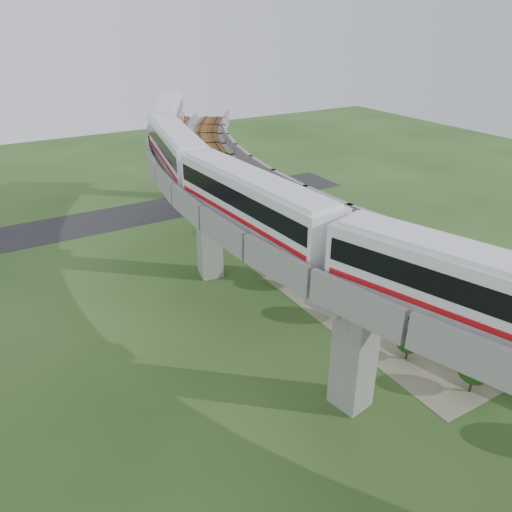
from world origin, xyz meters
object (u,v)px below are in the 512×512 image
at_px(car_red, 473,310).
at_px(car_white, 497,342).
at_px(car_dark, 329,274).
at_px(metro_train, 237,169).

bearing_deg(car_red, car_white, -54.19).
bearing_deg(car_white, car_dark, 81.72).
distance_m(metro_train, car_white, 23.69).
xyz_separation_m(metro_train, car_white, (13.74, -15.41, -11.61)).
distance_m(metro_train, car_dark, 15.13).
xyz_separation_m(car_white, car_dark, (-4.06, 15.19, -0.01)).
relative_size(car_white, car_dark, 0.86).
height_order(car_white, car_dark, car_white).
relative_size(car_red, car_dark, 0.72).
height_order(car_red, car_dark, car_dark).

